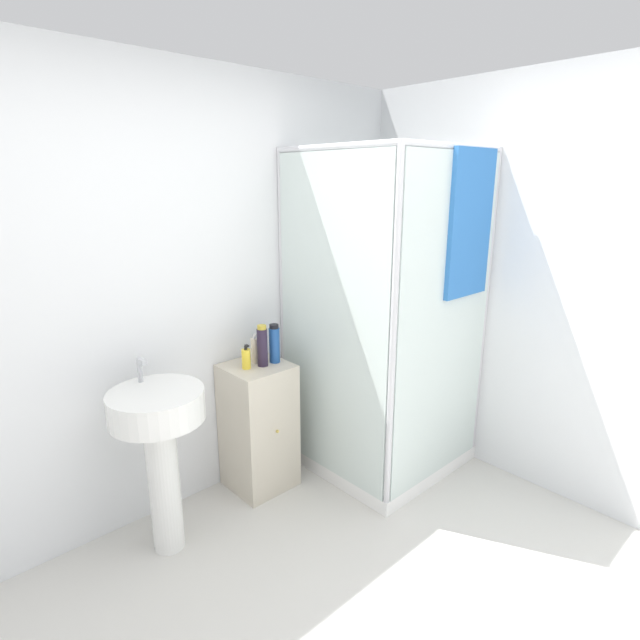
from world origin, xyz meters
TOP-DOWN VIEW (x-y plane):
  - wall_back at (0.00, 1.70)m, footprint 6.40×0.06m
  - wall_right at (1.70, 0.00)m, footprint 0.06×6.40m
  - shower_enclosure at (1.14, 1.09)m, footprint 0.96×0.99m
  - vanity_cabinet at (0.38, 1.48)m, footprint 0.37×0.39m
  - sink at (-0.32, 1.35)m, footprint 0.47×0.47m
  - soap_dispenser at (0.31, 1.48)m, footprint 0.05×0.05m
  - shampoo_bottle_tall_black at (0.40, 1.45)m, footprint 0.06×0.06m
  - shampoo_bottle_blue at (0.50, 1.45)m, footprint 0.07×0.07m
  - lotion_bottle_white at (0.40, 1.53)m, footprint 0.05×0.05m

SIDE VIEW (x-z plane):
  - vanity_cabinet at x=0.38m, z-range 0.00..0.81m
  - shower_enclosure at x=1.14m, z-range -0.47..1.61m
  - sink at x=-0.32m, z-range 0.14..1.17m
  - soap_dispenser at x=0.31m, z-range 0.80..0.95m
  - lotion_bottle_white at x=0.40m, z-range 0.80..0.98m
  - shampoo_bottle_blue at x=0.50m, z-range 0.81..1.05m
  - shampoo_bottle_tall_black at x=0.40m, z-range 0.81..1.06m
  - wall_back at x=0.00m, z-range 0.00..2.50m
  - wall_right at x=1.70m, z-range 0.00..2.50m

